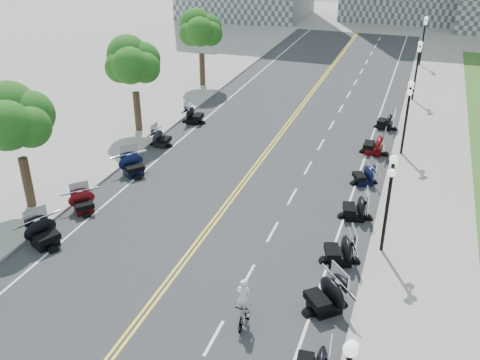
% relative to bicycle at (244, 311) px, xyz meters
% --- Properties ---
extents(ground, '(160.00, 160.00, 0.00)m').
position_rel_bicycle_xyz_m(ground, '(-3.99, 2.78, -0.55)').
color(ground, gray).
extents(road, '(16.00, 90.00, 0.01)m').
position_rel_bicycle_xyz_m(road, '(-3.99, 12.78, -0.55)').
color(road, '#333335').
rests_on(road, ground).
extents(centerline_yellow_a, '(0.12, 90.00, 0.00)m').
position_rel_bicycle_xyz_m(centerline_yellow_a, '(-4.11, 12.78, -0.54)').
color(centerline_yellow_a, yellow).
rests_on(centerline_yellow_a, road).
extents(centerline_yellow_b, '(0.12, 90.00, 0.00)m').
position_rel_bicycle_xyz_m(centerline_yellow_b, '(-3.87, 12.78, -0.54)').
color(centerline_yellow_b, yellow).
rests_on(centerline_yellow_b, road).
extents(edge_line_north, '(0.12, 90.00, 0.00)m').
position_rel_bicycle_xyz_m(edge_line_north, '(2.41, 12.78, -0.54)').
color(edge_line_north, white).
rests_on(edge_line_north, road).
extents(edge_line_south, '(0.12, 90.00, 0.00)m').
position_rel_bicycle_xyz_m(edge_line_south, '(-10.39, 12.78, -0.54)').
color(edge_line_south, white).
rests_on(edge_line_south, road).
extents(lane_dash_5, '(0.12, 2.00, 0.00)m').
position_rel_bicycle_xyz_m(lane_dash_5, '(-0.79, -1.22, -0.54)').
color(lane_dash_5, white).
rests_on(lane_dash_5, road).
extents(lane_dash_6, '(0.12, 2.00, 0.00)m').
position_rel_bicycle_xyz_m(lane_dash_6, '(-0.79, 2.78, -0.54)').
color(lane_dash_6, white).
rests_on(lane_dash_6, road).
extents(lane_dash_7, '(0.12, 2.00, 0.00)m').
position_rel_bicycle_xyz_m(lane_dash_7, '(-0.79, 6.78, -0.54)').
color(lane_dash_7, white).
rests_on(lane_dash_7, road).
extents(lane_dash_8, '(0.12, 2.00, 0.00)m').
position_rel_bicycle_xyz_m(lane_dash_8, '(-0.79, 10.78, -0.54)').
color(lane_dash_8, white).
rests_on(lane_dash_8, road).
extents(lane_dash_9, '(0.12, 2.00, 0.00)m').
position_rel_bicycle_xyz_m(lane_dash_9, '(-0.79, 14.78, -0.54)').
color(lane_dash_9, white).
rests_on(lane_dash_9, road).
extents(lane_dash_10, '(0.12, 2.00, 0.00)m').
position_rel_bicycle_xyz_m(lane_dash_10, '(-0.79, 18.78, -0.54)').
color(lane_dash_10, white).
rests_on(lane_dash_10, road).
extents(lane_dash_11, '(0.12, 2.00, 0.00)m').
position_rel_bicycle_xyz_m(lane_dash_11, '(-0.79, 22.78, -0.54)').
color(lane_dash_11, white).
rests_on(lane_dash_11, road).
extents(lane_dash_12, '(0.12, 2.00, 0.00)m').
position_rel_bicycle_xyz_m(lane_dash_12, '(-0.79, 26.78, -0.54)').
color(lane_dash_12, white).
rests_on(lane_dash_12, road).
extents(lane_dash_13, '(0.12, 2.00, 0.00)m').
position_rel_bicycle_xyz_m(lane_dash_13, '(-0.79, 30.78, -0.54)').
color(lane_dash_13, white).
rests_on(lane_dash_13, road).
extents(lane_dash_14, '(0.12, 2.00, 0.00)m').
position_rel_bicycle_xyz_m(lane_dash_14, '(-0.79, 34.78, -0.54)').
color(lane_dash_14, white).
rests_on(lane_dash_14, road).
extents(lane_dash_15, '(0.12, 2.00, 0.00)m').
position_rel_bicycle_xyz_m(lane_dash_15, '(-0.79, 38.78, -0.54)').
color(lane_dash_15, white).
rests_on(lane_dash_15, road).
extents(lane_dash_16, '(0.12, 2.00, 0.00)m').
position_rel_bicycle_xyz_m(lane_dash_16, '(-0.79, 42.78, -0.54)').
color(lane_dash_16, white).
rests_on(lane_dash_16, road).
extents(lane_dash_17, '(0.12, 2.00, 0.00)m').
position_rel_bicycle_xyz_m(lane_dash_17, '(-0.79, 46.78, -0.54)').
color(lane_dash_17, white).
rests_on(lane_dash_17, road).
extents(lane_dash_18, '(0.12, 2.00, 0.00)m').
position_rel_bicycle_xyz_m(lane_dash_18, '(-0.79, 50.78, -0.54)').
color(lane_dash_18, white).
rests_on(lane_dash_18, road).
extents(lane_dash_19, '(0.12, 2.00, 0.00)m').
position_rel_bicycle_xyz_m(lane_dash_19, '(-0.79, 54.78, -0.54)').
color(lane_dash_19, white).
rests_on(lane_dash_19, road).
extents(sidewalk_north, '(5.00, 90.00, 0.15)m').
position_rel_bicycle_xyz_m(sidewalk_north, '(6.51, 12.78, -0.47)').
color(sidewalk_north, '#9E9991').
rests_on(sidewalk_north, ground).
extents(sidewalk_south, '(5.00, 90.00, 0.15)m').
position_rel_bicycle_xyz_m(sidewalk_south, '(-14.49, 12.78, -0.47)').
color(sidewalk_south, '#9E9991').
rests_on(sidewalk_south, ground).
extents(street_lamp_2, '(0.50, 1.20, 4.90)m').
position_rel_bicycle_xyz_m(street_lamp_2, '(4.61, 6.78, 2.05)').
color(street_lamp_2, black).
rests_on(street_lamp_2, sidewalk_north).
extents(street_lamp_3, '(0.50, 1.20, 4.90)m').
position_rel_bicycle_xyz_m(street_lamp_3, '(4.61, 18.78, 2.05)').
color(street_lamp_3, black).
rests_on(street_lamp_3, sidewalk_north).
extents(street_lamp_4, '(0.50, 1.20, 4.90)m').
position_rel_bicycle_xyz_m(street_lamp_4, '(4.61, 30.78, 2.05)').
color(street_lamp_4, black).
rests_on(street_lamp_4, sidewalk_north).
extents(street_lamp_5, '(0.50, 1.20, 4.90)m').
position_rel_bicycle_xyz_m(street_lamp_5, '(4.61, 42.78, 2.05)').
color(street_lamp_5, black).
rests_on(street_lamp_5, sidewalk_north).
extents(tree_2, '(4.80, 4.80, 9.20)m').
position_rel_bicycle_xyz_m(tree_2, '(-13.99, 4.78, 4.20)').
color(tree_2, '#235619').
rests_on(tree_2, sidewalk_south).
extents(tree_3, '(4.80, 4.80, 9.20)m').
position_rel_bicycle_xyz_m(tree_3, '(-13.99, 16.78, 4.20)').
color(tree_3, '#235619').
rests_on(tree_3, sidewalk_south).
extents(tree_4, '(4.80, 4.80, 9.20)m').
position_rel_bicycle_xyz_m(tree_4, '(-13.99, 28.78, 4.20)').
color(tree_4, '#235619').
rests_on(tree_4, sidewalk_south).
extents(motorcycle_n_5, '(3.09, 3.09, 1.53)m').
position_rel_bicycle_xyz_m(motorcycle_n_5, '(2.86, 1.81, 0.22)').
color(motorcycle_n_5, black).
rests_on(motorcycle_n_5, road).
extents(motorcycle_n_6, '(2.62, 2.62, 1.44)m').
position_rel_bicycle_xyz_m(motorcycle_n_6, '(2.84, 5.33, 0.17)').
color(motorcycle_n_6, black).
rests_on(motorcycle_n_6, road).
extents(motorcycle_n_7, '(2.36, 2.36, 1.39)m').
position_rel_bicycle_xyz_m(motorcycle_n_7, '(2.92, 9.57, 0.15)').
color(motorcycle_n_7, black).
rests_on(motorcycle_n_7, road).
extents(motorcycle_n_8, '(2.44, 2.44, 1.27)m').
position_rel_bicycle_xyz_m(motorcycle_n_8, '(2.81, 13.76, 0.08)').
color(motorcycle_n_8, black).
rests_on(motorcycle_n_8, road).
extents(motorcycle_n_9, '(2.13, 2.13, 1.47)m').
position_rel_bicycle_xyz_m(motorcycle_n_9, '(2.84, 18.44, 0.18)').
color(motorcycle_n_9, '#590A0C').
rests_on(motorcycle_n_9, road).
extents(motorcycle_n_10, '(1.98, 1.98, 1.30)m').
position_rel_bicycle_xyz_m(motorcycle_n_10, '(3.10, 23.42, 0.10)').
color(motorcycle_n_10, black).
rests_on(motorcycle_n_10, road).
extents(motorcycle_s_5, '(2.80, 2.80, 1.47)m').
position_rel_bicycle_xyz_m(motorcycle_s_5, '(-10.92, 1.94, 0.19)').
color(motorcycle_s_5, black).
rests_on(motorcycle_s_5, road).
extents(motorcycle_s_6, '(2.56, 2.56, 1.27)m').
position_rel_bicycle_xyz_m(motorcycle_s_6, '(-11.02, 5.34, 0.09)').
color(motorcycle_s_6, '#590A0C').
rests_on(motorcycle_s_6, road).
extents(motorcycle_s_7, '(2.87, 2.87, 1.43)m').
position_rel_bicycle_xyz_m(motorcycle_s_7, '(-10.76, 10.25, 0.16)').
color(motorcycle_s_7, black).
rests_on(motorcycle_s_7, road).
extents(motorcycle_s_8, '(1.82, 1.82, 1.26)m').
position_rel_bicycle_xyz_m(motorcycle_s_8, '(-11.16, 14.86, 0.08)').
color(motorcycle_s_8, black).
rests_on(motorcycle_s_8, road).
extents(motorcycle_s_9, '(2.14, 2.14, 1.40)m').
position_rel_bicycle_xyz_m(motorcycle_s_9, '(-10.86, 19.74, 0.15)').
color(motorcycle_s_9, black).
rests_on(motorcycle_s_9, road).
extents(bicycle, '(0.74, 1.88, 1.10)m').
position_rel_bicycle_xyz_m(bicycle, '(0.00, 0.00, 0.00)').
color(bicycle, '#A51414').
rests_on(bicycle, road).
extents(cyclist_rider, '(0.64, 0.42, 1.75)m').
position_rel_bicycle_xyz_m(cyclist_rider, '(0.00, 0.00, 1.42)').
color(cyclist_rider, silver).
rests_on(cyclist_rider, bicycle).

